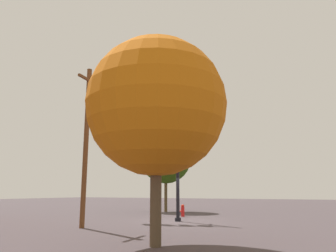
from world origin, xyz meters
TOP-DOWN VIEW (x-y plane):
  - ground_plane at (0.00, 0.00)m, footprint 120.00×120.00m
  - signal_pole_assembly at (1.68, 0.50)m, footprint 4.40×1.87m
  - utility_pole at (2.60, 5.26)m, footprint 0.33×1.80m
  - fire_hydrant at (1.24, -3.44)m, footprint 0.33×0.24m
  - tree_near at (4.80, -7.80)m, footprint 4.45×4.45m
  - tree_mid at (-3.12, 8.37)m, footprint 4.77×4.77m

SIDE VIEW (x-z plane):
  - ground_plane at x=0.00m, z-range 0.00..0.00m
  - fire_hydrant at x=1.24m, z-range 0.00..0.83m
  - utility_pole at x=2.60m, z-range 0.18..8.17m
  - tree_mid at x=-3.12m, z-range 1.09..8.05m
  - tree_near at x=4.80m, z-range 1.19..8.02m
  - signal_pole_assembly at x=1.68m, z-range 1.53..8.83m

